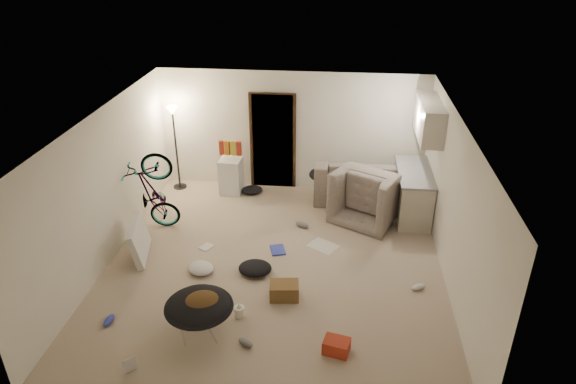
# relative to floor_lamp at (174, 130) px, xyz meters

# --- Properties ---
(floor) EXTENTS (5.50, 6.00, 0.02)m
(floor) POSITION_rel_floor_lamp_xyz_m (2.40, -2.65, -1.32)
(floor) COLOR #B7A48D
(floor) RESTS_ON ground
(ceiling) EXTENTS (5.50, 6.00, 0.02)m
(ceiling) POSITION_rel_floor_lamp_xyz_m (2.40, -2.65, 1.20)
(ceiling) COLOR white
(ceiling) RESTS_ON wall_back
(wall_back) EXTENTS (5.50, 0.02, 2.50)m
(wall_back) POSITION_rel_floor_lamp_xyz_m (2.40, 0.36, -0.06)
(wall_back) COLOR white
(wall_back) RESTS_ON floor
(wall_front) EXTENTS (5.50, 0.02, 2.50)m
(wall_front) POSITION_rel_floor_lamp_xyz_m (2.40, -5.66, -0.06)
(wall_front) COLOR white
(wall_front) RESTS_ON floor
(wall_left) EXTENTS (0.02, 6.00, 2.50)m
(wall_left) POSITION_rel_floor_lamp_xyz_m (-0.36, -2.65, -0.06)
(wall_left) COLOR white
(wall_left) RESTS_ON floor
(wall_right) EXTENTS (0.02, 6.00, 2.50)m
(wall_right) POSITION_rel_floor_lamp_xyz_m (5.16, -2.65, -0.06)
(wall_right) COLOR white
(wall_right) RESTS_ON floor
(doorway) EXTENTS (0.85, 0.10, 2.04)m
(doorway) POSITION_rel_floor_lamp_xyz_m (2.00, 0.32, -0.29)
(doorway) COLOR black
(doorway) RESTS_ON floor
(door_trim) EXTENTS (0.97, 0.04, 2.10)m
(door_trim) POSITION_rel_floor_lamp_xyz_m (2.00, 0.29, -0.29)
(door_trim) COLOR #301F11
(door_trim) RESTS_ON floor
(floor_lamp) EXTENTS (0.28, 0.28, 1.81)m
(floor_lamp) POSITION_rel_floor_lamp_xyz_m (0.00, 0.00, 0.00)
(floor_lamp) COLOR black
(floor_lamp) RESTS_ON floor
(kitchen_counter) EXTENTS (0.60, 1.50, 0.88)m
(kitchen_counter) POSITION_rel_floor_lamp_xyz_m (4.83, -0.65, -0.87)
(kitchen_counter) COLOR beige
(kitchen_counter) RESTS_ON floor
(counter_top) EXTENTS (0.64, 1.54, 0.04)m
(counter_top) POSITION_rel_floor_lamp_xyz_m (4.83, -0.65, -0.41)
(counter_top) COLOR gray
(counter_top) RESTS_ON kitchen_counter
(kitchen_uppers) EXTENTS (0.38, 1.40, 0.65)m
(kitchen_uppers) POSITION_rel_floor_lamp_xyz_m (4.96, -0.65, 0.64)
(kitchen_uppers) COLOR beige
(kitchen_uppers) RESTS_ON wall_right
(sofa) EXTENTS (2.21, 0.89, 0.64)m
(sofa) POSITION_rel_floor_lamp_xyz_m (4.03, -0.20, -0.99)
(sofa) COLOR #363D37
(sofa) RESTS_ON floor
(armchair) EXTENTS (1.51, 1.45, 0.76)m
(armchair) POSITION_rel_floor_lamp_xyz_m (4.07, -0.80, -0.93)
(armchair) COLOR #363D37
(armchair) RESTS_ON floor
(bicycle) EXTENTS (1.69, 0.89, 0.93)m
(bicycle) POSITION_rel_floor_lamp_xyz_m (0.10, -1.75, -0.88)
(bicycle) COLOR black
(bicycle) RESTS_ON floor
(book_asset) EXTENTS (0.26, 0.26, 0.02)m
(book_asset) POSITION_rel_floor_lamp_xyz_m (0.84, -5.20, -1.30)
(book_asset) COLOR #A62D18
(book_asset) RESTS_ON floor
(mini_fridge) EXTENTS (0.47, 0.47, 0.75)m
(mini_fridge) POSITION_rel_floor_lamp_xyz_m (1.16, -0.10, -0.93)
(mini_fridge) COLOR white
(mini_fridge) RESTS_ON floor
(snack_box_0) EXTENTS (0.12, 0.10, 0.30)m
(snack_box_0) POSITION_rel_floor_lamp_xyz_m (0.99, -0.10, -0.31)
(snack_box_0) COLOR #A62D18
(snack_box_0) RESTS_ON mini_fridge
(snack_box_1) EXTENTS (0.12, 0.10, 0.30)m
(snack_box_1) POSITION_rel_floor_lamp_xyz_m (1.11, -0.10, -0.31)
(snack_box_1) COLOR #BF6517
(snack_box_1) RESTS_ON mini_fridge
(snack_box_2) EXTENTS (0.11, 0.08, 0.30)m
(snack_box_2) POSITION_rel_floor_lamp_xyz_m (1.23, -0.10, -0.31)
(snack_box_2) COLOR gold
(snack_box_2) RESTS_ON mini_fridge
(snack_box_3) EXTENTS (0.10, 0.07, 0.30)m
(snack_box_3) POSITION_rel_floor_lamp_xyz_m (1.35, -0.10, -0.31)
(snack_box_3) COLOR #A62D18
(snack_box_3) RESTS_ON mini_fridge
(saucer_chair) EXTENTS (0.93, 0.93, 0.66)m
(saucer_chair) POSITION_rel_floor_lamp_xyz_m (1.62, -4.39, -0.92)
(saucer_chair) COLOR silver
(saucer_chair) RESTS_ON floor
(hoodie) EXTENTS (0.61, 0.57, 0.22)m
(hoodie) POSITION_rel_floor_lamp_xyz_m (1.67, -4.42, -0.72)
(hoodie) COLOR #4D351A
(hoodie) RESTS_ON saucer_chair
(sofa_drape) EXTENTS (0.59, 0.49, 0.28)m
(sofa_drape) POSITION_rel_floor_lamp_xyz_m (3.08, -0.20, -0.77)
(sofa_drape) COLOR black
(sofa_drape) RESTS_ON sofa
(tv_box) EXTENTS (0.45, 0.98, 0.64)m
(tv_box) POSITION_rel_floor_lamp_xyz_m (0.10, -2.62, -0.99)
(tv_box) COLOR silver
(tv_box) RESTS_ON floor
(drink_case_a) EXTENTS (0.47, 0.36, 0.25)m
(drink_case_a) POSITION_rel_floor_lamp_xyz_m (2.66, -3.48, -1.18)
(drink_case_a) COLOR brown
(drink_case_a) RESTS_ON floor
(drink_case_b) EXTENTS (0.38, 0.32, 0.19)m
(drink_case_b) POSITION_rel_floor_lamp_xyz_m (3.47, -4.54, -1.21)
(drink_case_b) COLOR #A62D18
(drink_case_b) RESTS_ON floor
(juicer) EXTENTS (0.15, 0.15, 0.22)m
(juicer) POSITION_rel_floor_lamp_xyz_m (2.07, -3.97, -1.22)
(juicer) COLOR white
(juicer) RESTS_ON floor
(newspaper) EXTENTS (0.62, 0.59, 0.01)m
(newspaper) POSITION_rel_floor_lamp_xyz_m (3.19, -2.01, -1.30)
(newspaper) COLOR beige
(newspaper) RESTS_ON floor
(book_blue) EXTENTS (0.31, 0.37, 0.03)m
(book_blue) POSITION_rel_floor_lamp_xyz_m (2.41, -2.24, -1.29)
(book_blue) COLOR #303DAE
(book_blue) RESTS_ON floor
(book_white) EXTENTS (0.26, 0.29, 0.02)m
(book_white) POSITION_rel_floor_lamp_xyz_m (1.15, -2.27, -1.30)
(book_white) COLOR silver
(book_white) RESTS_ON floor
(shoe_0) EXTENTS (0.30, 0.13, 0.11)m
(shoe_0) POSITION_rel_floor_lamp_xyz_m (3.19, -0.31, -1.25)
(shoe_0) COLOR #303DAE
(shoe_0) RESTS_ON floor
(shoe_1) EXTENTS (0.30, 0.23, 0.10)m
(shoe_1) POSITION_rel_floor_lamp_xyz_m (2.76, -1.40, -1.25)
(shoe_1) COLOR slate
(shoe_1) RESTS_ON floor
(shoe_2) EXTENTS (0.13, 0.26, 0.09)m
(shoe_2) POSITION_rel_floor_lamp_xyz_m (0.26, -4.31, -1.26)
(shoe_2) COLOR #303DAE
(shoe_2) RESTS_ON floor
(shoe_3) EXTENTS (0.26, 0.21, 0.09)m
(shoe_3) POSITION_rel_floor_lamp_xyz_m (2.26, -4.54, -1.26)
(shoe_3) COLOR slate
(shoe_3) RESTS_ON floor
(shoe_4) EXTENTS (0.27, 0.21, 0.09)m
(shoe_4) POSITION_rel_floor_lamp_xyz_m (4.70, -3.08, -1.26)
(shoe_4) COLOR white
(shoe_4) RESTS_ON floor
(clothes_lump_a) EXTENTS (0.54, 0.47, 0.17)m
(clothes_lump_a) POSITION_rel_floor_lamp_xyz_m (2.12, -2.91, -1.22)
(clothes_lump_a) COLOR black
(clothes_lump_a) RESTS_ON floor
(clothes_lump_b) EXTENTS (0.55, 0.51, 0.13)m
(clothes_lump_b) POSITION_rel_floor_lamp_xyz_m (1.59, -0.10, -1.24)
(clothes_lump_b) COLOR black
(clothes_lump_b) RESTS_ON floor
(clothes_lump_c) EXTENTS (0.58, 0.56, 0.14)m
(clothes_lump_c) POSITION_rel_floor_lamp_xyz_m (1.24, -2.97, -1.24)
(clothes_lump_c) COLOR silver
(clothes_lump_c) RESTS_ON floor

